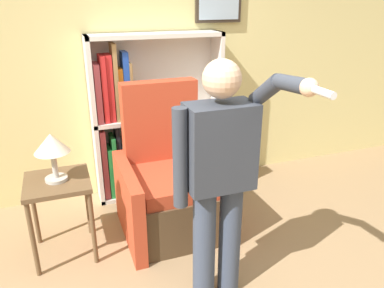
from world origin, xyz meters
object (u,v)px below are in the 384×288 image
at_px(table_lamp, 52,146).
at_px(side_table, 59,193).
at_px(armchair, 170,187).
at_px(person_standing, 220,173).
at_px(bookcase, 140,121).

bearing_deg(table_lamp, side_table, 126.87).
bearing_deg(side_table, armchair, 5.31).
relative_size(person_standing, table_lamp, 4.38).
relative_size(bookcase, person_standing, 1.00).
height_order(armchair, table_lamp, armchair).
height_order(person_standing, table_lamp, person_standing).
bearing_deg(bookcase, side_table, -136.23).
height_order(armchair, side_table, armchair).
xyz_separation_m(armchair, side_table, (-0.92, -0.09, 0.16)).
bearing_deg(side_table, bookcase, 43.77).
bearing_deg(armchair, person_standing, -86.70).
distance_m(armchair, person_standing, 1.07).
bearing_deg(table_lamp, bookcase, 43.77).
relative_size(armchair, table_lamp, 3.42).
height_order(side_table, table_lamp, table_lamp).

